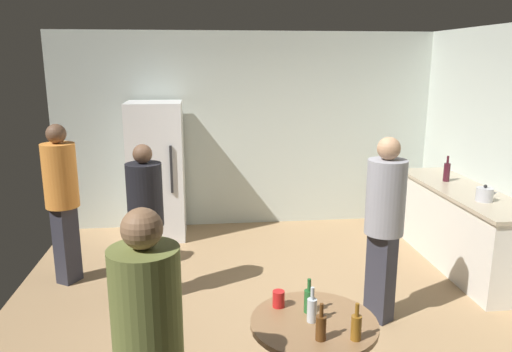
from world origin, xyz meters
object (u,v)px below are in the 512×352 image
at_px(person_in_gray_shirt, 384,216).
at_px(person_in_black_shirt, 146,211).
at_px(beer_bottle_brown, 321,327).
at_px(wine_bottle_on_counter, 447,172).
at_px(refrigerator, 157,171).
at_px(person_in_olive_shirt, 149,344).
at_px(kettle, 485,194).
at_px(person_in_orange_shirt, 62,192).
at_px(plastic_cup_red, 279,299).
at_px(beer_bottle_green, 309,300).
at_px(beer_bottle_amber, 356,326).
at_px(foreground_table, 313,336).
at_px(beer_bottle_clear, 313,309).

bearing_deg(person_in_gray_shirt, person_in_black_shirt, -50.41).
bearing_deg(beer_bottle_brown, wine_bottle_on_counter, 52.28).
height_order(refrigerator, person_in_olive_shirt, refrigerator).
distance_m(kettle, person_in_orange_shirt, 4.36).
distance_m(kettle, plastic_cup_red, 2.92).
height_order(person_in_orange_shirt, person_in_olive_shirt, person_in_orange_shirt).
distance_m(beer_bottle_green, person_in_black_shirt, 2.13).
bearing_deg(beer_bottle_amber, foreground_table, 130.07).
bearing_deg(foreground_table, beer_bottle_amber, -49.93).
xyz_separation_m(refrigerator, plastic_cup_red, (1.07, -3.45, -0.11)).
bearing_deg(wine_bottle_on_counter, person_in_black_shirt, -166.44).
distance_m(kettle, beer_bottle_clear, 2.90).
relative_size(plastic_cup_red, person_in_black_shirt, 0.07).
bearing_deg(beer_bottle_brown, beer_bottle_clear, 90.42).
distance_m(wine_bottle_on_counter, person_in_gray_shirt, 1.99).
relative_size(foreground_table, person_in_orange_shirt, 0.47).
bearing_deg(beer_bottle_green, beer_bottle_amber, -59.26).
distance_m(kettle, beer_bottle_green, 2.83).
xyz_separation_m(wine_bottle_on_counter, beer_bottle_clear, (-2.25, -2.70, -0.20)).
bearing_deg(beer_bottle_amber, refrigerator, 110.57).
xyz_separation_m(refrigerator, person_in_olive_shirt, (0.31, -4.18, 0.08)).
distance_m(refrigerator, kettle, 3.92).
bearing_deg(person_in_orange_shirt, person_in_black_shirt, 3.42).
bearing_deg(wine_bottle_on_counter, beer_bottle_clear, -129.81).
distance_m(refrigerator, person_in_gray_shirt, 3.26).
relative_size(refrigerator, plastic_cup_red, 16.36).
bearing_deg(beer_bottle_brown, kettle, 42.76).
height_order(wine_bottle_on_counter, beer_bottle_clear, wine_bottle_on_counter).
bearing_deg(wine_bottle_on_counter, beer_bottle_green, -131.03).
distance_m(beer_bottle_amber, plastic_cup_red, 0.58).
xyz_separation_m(foreground_table, beer_bottle_clear, (-0.01, -0.00, 0.19)).
height_order(foreground_table, beer_bottle_clear, beer_bottle_clear).
bearing_deg(wine_bottle_on_counter, person_in_orange_shirt, -175.49).
height_order(plastic_cup_red, person_in_gray_shirt, person_in_gray_shirt).
height_order(beer_bottle_brown, beer_bottle_clear, same).
distance_m(wine_bottle_on_counter, beer_bottle_clear, 3.52).
bearing_deg(beer_bottle_amber, beer_bottle_brown, 174.18).
height_order(refrigerator, wine_bottle_on_counter, refrigerator).
relative_size(foreground_table, beer_bottle_clear, 3.48).
relative_size(foreground_table, beer_bottle_brown, 3.48).
height_order(beer_bottle_amber, person_in_orange_shirt, person_in_orange_shirt).
height_order(beer_bottle_brown, person_in_black_shirt, person_in_black_shirt).
bearing_deg(person_in_olive_shirt, person_in_orange_shirt, 73.23).
xyz_separation_m(beer_bottle_amber, plastic_cup_red, (-0.39, 0.44, -0.03)).
relative_size(wine_bottle_on_counter, beer_bottle_amber, 1.35).
xyz_separation_m(beer_bottle_green, plastic_cup_red, (-0.18, 0.09, -0.03)).
relative_size(wine_bottle_on_counter, beer_bottle_clear, 1.35).
bearing_deg(beer_bottle_brown, person_in_orange_shirt, 129.45).
distance_m(plastic_cup_red, person_in_black_shirt, 1.95).
height_order(beer_bottle_green, beer_bottle_clear, same).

